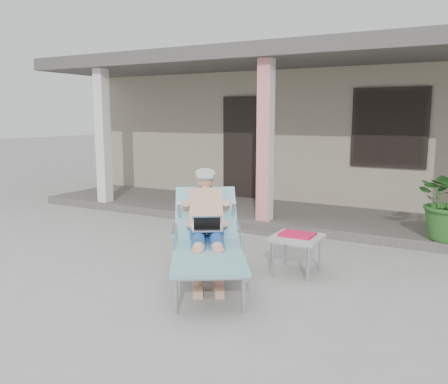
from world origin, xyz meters
The scene contains 7 objects.
ground centered at (0.00, 0.00, 0.00)m, with size 60.00×60.00×0.00m, color #9E9E99.
house centered at (0.00, 6.50, 1.67)m, with size 10.40×5.40×3.30m.
porch_deck centered at (0.00, 3.00, 0.07)m, with size 10.00×2.00×0.15m, color #605B56.
porch_overhang centered at (0.00, 2.95, 2.79)m, with size 10.00×2.30×2.85m.
porch_step centered at (0.00, 1.85, 0.04)m, with size 2.00×0.30×0.07m, color #605B56.
lounger centered at (0.42, -0.40, 0.80)m, with size 1.66×2.02×1.30m.
side_table centered at (1.26, 0.27, 0.42)m, with size 0.56×0.56×0.50m.
Camera 1 is at (3.14, -4.92, 1.88)m, focal length 38.00 mm.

